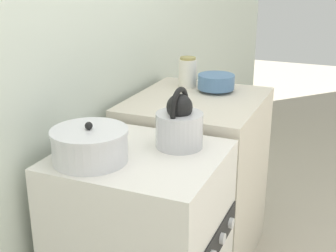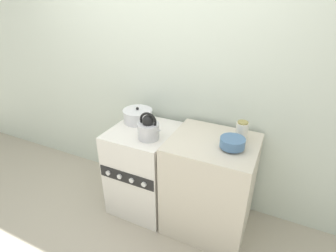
{
  "view_description": "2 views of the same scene",
  "coord_description": "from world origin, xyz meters",
  "px_view_note": "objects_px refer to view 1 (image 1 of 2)",
  "views": [
    {
      "loc": [
        -1.43,
        -0.42,
        1.53
      ],
      "look_at": [
        0.25,
        0.29,
        0.88
      ],
      "focal_mm": 50.0,
      "sensor_mm": 36.0,
      "label": 1
    },
    {
      "loc": [
        1.1,
        -1.48,
        1.94
      ],
      "look_at": [
        0.27,
        0.27,
        0.96
      ],
      "focal_mm": 28.0,
      "sensor_mm": 36.0,
      "label": 2
    }
  ],
  "objects_px": {
    "storage_jar": "(188,72)",
    "cooking_pot": "(90,145)",
    "enamel_bowl": "(216,82)",
    "stove": "(142,251)",
    "kettle": "(180,124)"
  },
  "relations": [
    {
      "from": "storage_jar",
      "to": "cooking_pot",
      "type": "bearing_deg",
      "value": 179.79
    },
    {
      "from": "cooking_pot",
      "to": "storage_jar",
      "type": "distance_m",
      "value": 0.97
    },
    {
      "from": "cooking_pot",
      "to": "enamel_bowl",
      "type": "height_order",
      "value": "cooking_pot"
    },
    {
      "from": "stove",
      "to": "kettle",
      "type": "xyz_separation_m",
      "value": [
        0.13,
        -0.11,
        0.51
      ]
    },
    {
      "from": "kettle",
      "to": "enamel_bowl",
      "type": "xyz_separation_m",
      "value": [
        0.68,
        0.07,
        -0.0
      ]
    },
    {
      "from": "stove",
      "to": "kettle",
      "type": "bearing_deg",
      "value": -40.2
    },
    {
      "from": "kettle",
      "to": "enamel_bowl",
      "type": "bearing_deg",
      "value": 5.81
    },
    {
      "from": "stove",
      "to": "enamel_bowl",
      "type": "bearing_deg",
      "value": -2.71
    },
    {
      "from": "kettle",
      "to": "storage_jar",
      "type": "bearing_deg",
      "value": 18.43
    },
    {
      "from": "storage_jar",
      "to": "stove",
      "type": "bearing_deg",
      "value": -171.21
    },
    {
      "from": "stove",
      "to": "storage_jar",
      "type": "distance_m",
      "value": 1.01
    },
    {
      "from": "stove",
      "to": "enamel_bowl",
      "type": "height_order",
      "value": "enamel_bowl"
    },
    {
      "from": "enamel_bowl",
      "to": "stove",
      "type": "bearing_deg",
      "value": 177.29
    },
    {
      "from": "stove",
      "to": "storage_jar",
      "type": "height_order",
      "value": "storage_jar"
    },
    {
      "from": "storage_jar",
      "to": "enamel_bowl",
      "type": "bearing_deg",
      "value": -100.91
    }
  ]
}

